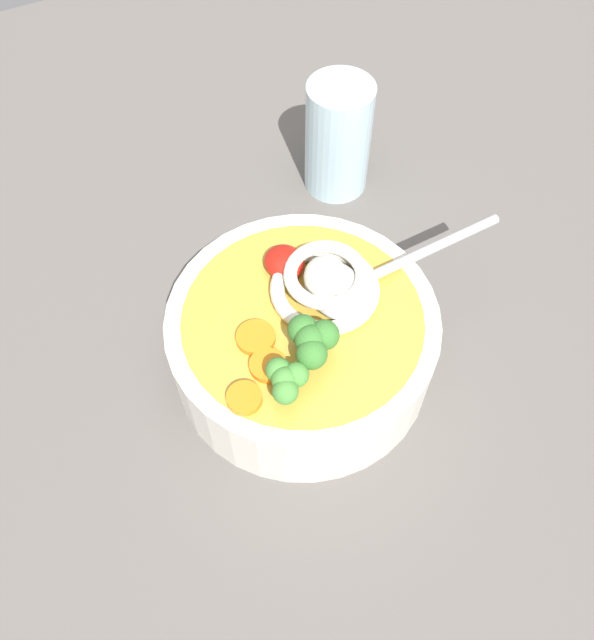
% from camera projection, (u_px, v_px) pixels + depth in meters
% --- Properties ---
extents(table_slab, '(1.23, 1.23, 0.04)m').
position_uv_depth(table_slab, '(299.00, 367.00, 0.56)').
color(table_slab, '#5B5651').
rests_on(table_slab, ground).
extents(soup_bowl, '(0.21, 0.21, 0.07)m').
position_uv_depth(soup_bowl, '(297.00, 343.00, 0.51)').
color(soup_bowl, silver).
rests_on(soup_bowl, table_slab).
extents(noodle_pile, '(0.09, 0.09, 0.04)m').
position_uv_depth(noodle_pile, '(325.00, 282.00, 0.49)').
color(noodle_pile, silver).
rests_on(noodle_pile, soup_bowl).
extents(soup_spoon, '(0.06, 0.17, 0.02)m').
position_uv_depth(soup_spoon, '(355.00, 287.00, 0.49)').
color(soup_spoon, '#B7B7BC').
rests_on(soup_spoon, soup_bowl).
extents(chili_sauce_dollop, '(0.03, 0.03, 0.02)m').
position_uv_depth(chili_sauce_dollop, '(284.00, 262.00, 0.51)').
color(chili_sauce_dollop, '#B2190F').
rests_on(chili_sauce_dollop, soup_bowl).
extents(broccoli_floret_beside_chili, '(0.03, 0.03, 0.03)m').
position_uv_depth(broccoli_floret_beside_chili, '(286.00, 379.00, 0.44)').
color(broccoli_floret_beside_chili, '#7A9E60').
rests_on(broccoli_floret_beside_chili, soup_bowl).
extents(broccoli_floret_rear, '(0.04, 0.04, 0.03)m').
position_uv_depth(broccoli_floret_rear, '(312.00, 340.00, 0.45)').
color(broccoli_floret_rear, '#7A9E60').
rests_on(broccoli_floret_rear, soup_bowl).
extents(carrot_slice_near_spoon, '(0.03, 0.03, 0.01)m').
position_uv_depth(carrot_slice_near_spoon, '(268.00, 365.00, 0.46)').
color(carrot_slice_near_spoon, orange).
rests_on(carrot_slice_near_spoon, soup_bowl).
extents(carrot_slice_extra_a, '(0.03, 0.03, 0.01)m').
position_uv_depth(carrot_slice_extra_a, '(256.00, 338.00, 0.48)').
color(carrot_slice_extra_a, orange).
rests_on(carrot_slice_extra_a, soup_bowl).
extents(carrot_slice_extra_b, '(0.02, 0.02, 0.01)m').
position_uv_depth(carrot_slice_extra_b, '(244.00, 398.00, 0.45)').
color(carrot_slice_extra_b, orange).
rests_on(carrot_slice_extra_b, soup_bowl).
extents(drinking_glass, '(0.06, 0.06, 0.11)m').
position_uv_depth(drinking_glass, '(338.00, 138.00, 0.61)').
color(drinking_glass, silver).
rests_on(drinking_glass, table_slab).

